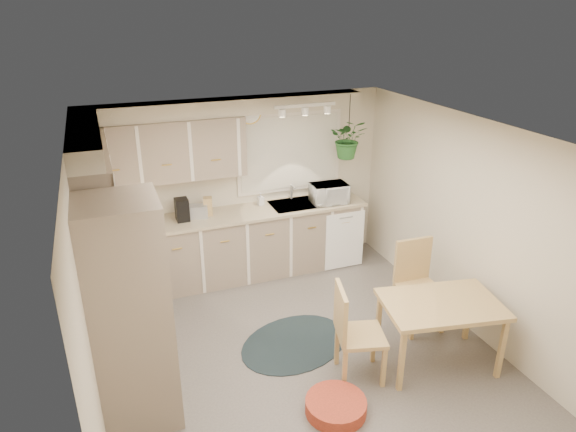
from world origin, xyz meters
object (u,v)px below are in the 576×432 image
at_px(chair_left, 361,333).
at_px(microwave, 329,191).
at_px(pet_bed, 336,406).
at_px(braided_rug, 294,343).
at_px(chair_back, 421,288).
at_px(dining_table, 438,333).

relative_size(chair_left, microwave, 2.06).
bearing_deg(pet_bed, braided_rug, 89.00).
height_order(chair_left, chair_back, chair_back).
distance_m(chair_left, pet_bed, 0.73).
relative_size(braided_rug, microwave, 2.61).
relative_size(chair_back, microwave, 2.10).
xyz_separation_m(dining_table, chair_left, (-0.83, 0.11, 0.14)).
height_order(chair_back, microwave, microwave).
relative_size(dining_table, microwave, 2.37).
distance_m(chair_left, chair_back, 1.16).
bearing_deg(chair_left, microwave, 177.75).
height_order(dining_table, chair_back, chair_back).
xyz_separation_m(chair_back, pet_bed, (-1.48, -0.90, -0.45)).
bearing_deg(chair_back, dining_table, 73.97).
bearing_deg(microwave, dining_table, -84.55).
distance_m(chair_left, microwave, 2.49).
bearing_deg(dining_table, microwave, 92.98).
xyz_separation_m(chair_left, braided_rug, (-0.42, 0.70, -0.50)).
xyz_separation_m(dining_table, braided_rug, (-1.26, 0.81, -0.36)).
bearing_deg(braided_rug, dining_table, -32.87).
distance_m(dining_table, chair_back, 0.67).
relative_size(pet_bed, microwave, 1.16).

